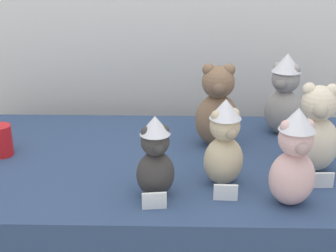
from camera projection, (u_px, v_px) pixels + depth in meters
display_table at (168, 247)px, 1.81m from camera, size 1.68×0.85×0.74m
teddy_bear_mocha at (217, 108)px, 1.73m from camera, size 0.16×0.14×0.31m
teddy_bear_ash at (284, 95)px, 1.83m from camera, size 0.19×0.18×0.32m
teddy_bear_cream at (316, 131)px, 1.54m from camera, size 0.17×0.15×0.30m
teddy_bear_sand at (224, 143)px, 1.46m from camera, size 0.16×0.15×0.28m
teddy_bear_blush at (294, 159)px, 1.34m from camera, size 0.15×0.13×0.29m
teddy_bear_charcoal at (155, 158)px, 1.39m from camera, size 0.14×0.13×0.25m
party_cup_red at (1, 140)px, 1.68m from camera, size 0.08×0.08×0.11m
name_card_front_left at (154, 201)px, 1.35m from camera, size 0.07×0.02×0.05m
name_card_front_middle at (322, 180)px, 1.47m from camera, size 0.07×0.01×0.05m
name_card_front_right at (226, 192)px, 1.40m from camera, size 0.07×0.01×0.05m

